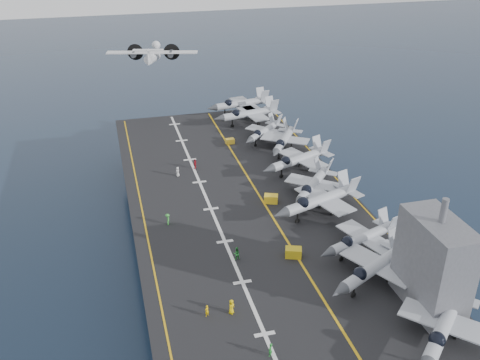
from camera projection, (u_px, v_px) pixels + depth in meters
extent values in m
plane|color=#142135|center=(246.00, 256.00, 93.89)|extent=(500.00, 500.00, 0.00)
cube|color=#56595E|center=(246.00, 232.00, 91.62)|extent=(36.00, 90.00, 10.00)
cube|color=black|center=(246.00, 205.00, 89.27)|extent=(38.00, 92.00, 0.40)
cube|color=gold|center=(263.00, 202.00, 89.85)|extent=(0.35, 90.00, 0.02)
cube|color=silver|center=(211.00, 209.00, 87.80)|extent=(0.50, 90.00, 0.02)
cube|color=gold|center=(144.00, 218.00, 85.31)|extent=(0.25, 90.00, 0.02)
cube|color=gold|center=(348.00, 191.00, 93.37)|extent=(0.25, 90.00, 0.02)
imported|color=#D9B606|center=(231.00, 307.00, 64.77)|extent=(1.37, 1.42, 1.98)
imported|color=#E3AE05|center=(207.00, 311.00, 64.38)|extent=(1.16, 1.06, 1.61)
imported|color=#268C33|center=(237.00, 253.00, 74.82)|extent=(1.20, 0.84, 1.95)
imported|color=green|center=(168.00, 219.00, 83.09)|extent=(0.87, 1.20, 1.87)
imported|color=#AE1522|center=(195.00, 164.00, 101.04)|extent=(1.26, 1.41, 1.96)
imported|color=silver|center=(178.00, 172.00, 98.24)|extent=(1.03, 1.26, 1.82)
imported|color=#1D8029|center=(270.00, 350.00, 58.62)|extent=(1.17, 1.24, 1.72)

